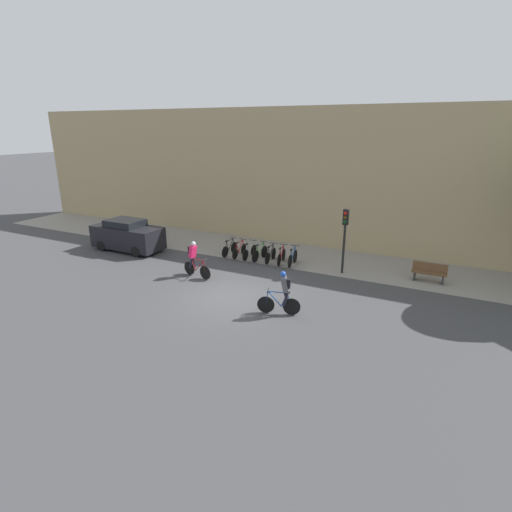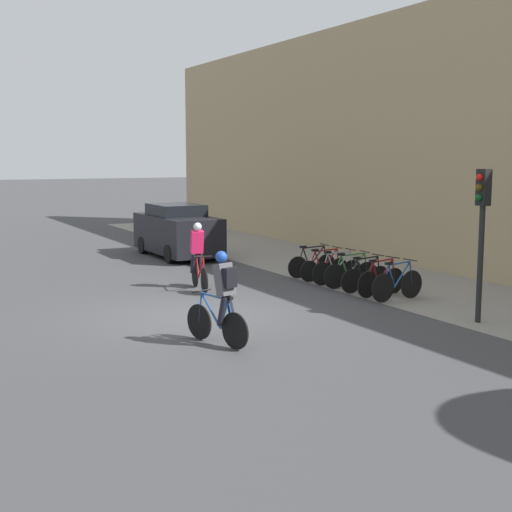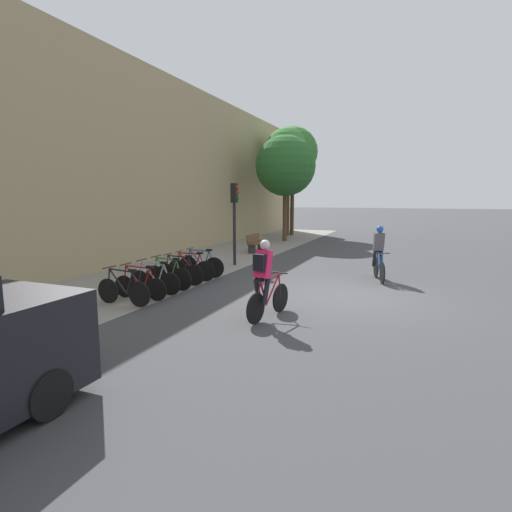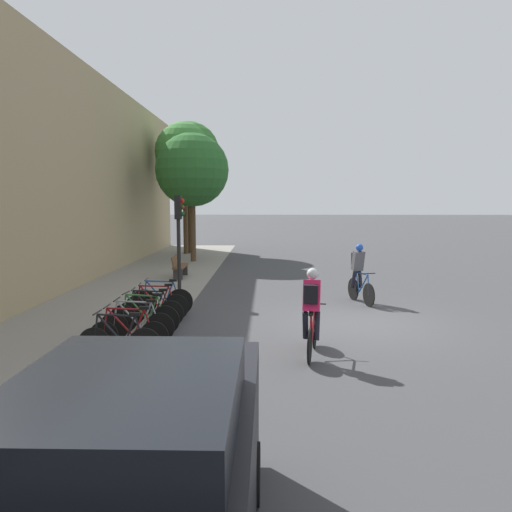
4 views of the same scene
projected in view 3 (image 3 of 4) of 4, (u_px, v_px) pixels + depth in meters
The scene contains 17 objects.
ground at pixel (348, 296), 10.98m from camera, with size 200.00×200.00×0.00m, color #3D3D3F.
kerb_strip at pixel (147, 278), 13.50m from camera, with size 44.00×4.50×0.01m, color gray.
building_facade at pixel (82, 157), 13.86m from camera, with size 44.00×0.60×8.17m, color tan.
cyclist_pink at pixel (265, 278), 8.71m from camera, with size 1.74×0.55×1.78m.
cyclist_grey at pixel (379, 251), 13.05m from camera, with size 1.65×0.62×1.78m.
parked_bike_0 at pixel (123, 290), 10.00m from camera, with size 0.46×1.62×0.95m.
parked_bike_1 at pixel (140, 285), 10.59m from camera, with size 0.46×1.64×0.94m.
parked_bike_2 at pixel (155, 280), 11.18m from camera, with size 0.46×1.65×0.95m.
parked_bike_3 at pixel (168, 276), 11.77m from camera, with size 0.46×1.67×0.97m.
parked_bike_4 at pixel (180, 272), 12.36m from camera, with size 0.46×1.62×0.96m.
parked_bike_5 at pixel (191, 269), 12.96m from camera, with size 0.46×1.63×0.97m.
parked_bike_6 at pixel (201, 265), 13.55m from camera, with size 0.46×1.66×0.99m.
traffic_light_pole at pixel (235, 208), 15.73m from camera, with size 0.26×0.30×3.25m.
bench at pixel (256, 243), 19.90m from camera, with size 1.55×0.44×0.89m.
street_tree_0 at pixel (285, 166), 24.36m from camera, with size 3.68×3.68×6.47m.
street_tree_1 at pixel (288, 152), 27.81m from camera, with size 3.36×3.36×7.54m.
street_tree_2 at pixel (293, 152), 28.15m from camera, with size 3.50×3.50×7.64m.
Camera 3 is at (-10.88, -1.68, 2.68)m, focal length 28.00 mm.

